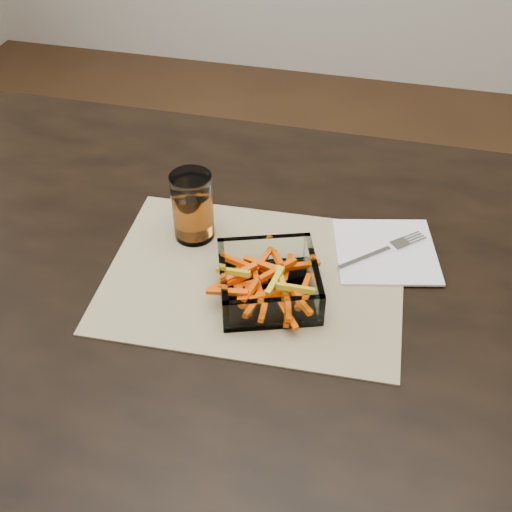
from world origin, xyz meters
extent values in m
cube|color=black|center=(0.00, 0.00, 0.73)|extent=(1.60, 0.90, 0.03)
cylinder|color=black|center=(-0.72, 0.37, 0.36)|extent=(0.06, 0.06, 0.72)
cube|color=tan|center=(-0.08, -0.01, 0.75)|extent=(0.46, 0.35, 0.00)
cube|color=white|center=(-0.05, -0.04, 0.76)|extent=(0.18, 0.18, 0.01)
cube|color=white|center=(-0.07, 0.02, 0.78)|extent=(0.14, 0.05, 0.06)
cube|color=white|center=(-0.02, -0.10, 0.78)|extent=(0.14, 0.05, 0.06)
cube|color=white|center=(-0.11, -0.06, 0.78)|extent=(0.05, 0.14, 0.06)
cube|color=white|center=(0.02, -0.02, 0.78)|extent=(0.05, 0.14, 0.06)
cylinder|color=white|center=(-0.19, 0.07, 0.81)|extent=(0.07, 0.07, 0.12)
cylinder|color=#A14B17|center=(-0.19, 0.07, 0.80)|extent=(0.06, 0.06, 0.08)
cube|color=white|center=(0.12, 0.10, 0.76)|extent=(0.19, 0.19, 0.00)
cube|color=silver|center=(0.08, 0.07, 0.76)|extent=(0.08, 0.07, 0.00)
cube|color=silver|center=(0.14, 0.12, 0.76)|extent=(0.04, 0.04, 0.00)
cube|color=silver|center=(0.15, 0.14, 0.76)|extent=(0.03, 0.02, 0.00)
cube|color=silver|center=(0.16, 0.14, 0.76)|extent=(0.03, 0.02, 0.00)
cube|color=silver|center=(0.16, 0.14, 0.76)|extent=(0.03, 0.02, 0.00)
cube|color=silver|center=(0.16, 0.13, 0.76)|extent=(0.03, 0.02, 0.00)
camera|label=1|loc=(0.10, -0.70, 1.43)|focal=45.00mm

